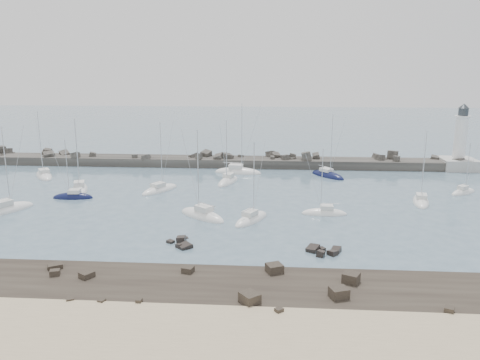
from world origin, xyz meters
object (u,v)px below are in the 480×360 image
at_px(sailboat_7, 251,220).
at_px(sailboat_2, 73,197).
at_px(sailboat_13, 80,190).
at_px(sailboat_12, 463,193).
at_px(sailboat_1, 44,176).
at_px(sailboat_5, 202,216).
at_px(sailboat_6, 228,182).
at_px(sailboat_0, 6,211).
at_px(sailboat_8, 328,176).
at_px(sailboat_10, 421,202).
at_px(sailboat_4, 238,172).
at_px(lighthouse, 459,155).
at_px(sailboat_3, 160,190).
at_px(sailboat_9, 324,214).

bearing_deg(sailboat_7, sailboat_2, 162.24).
relative_size(sailboat_2, sailboat_13, 0.79).
bearing_deg(sailboat_12, sailboat_1, 174.78).
height_order(sailboat_5, sailboat_6, sailboat_5).
xyz_separation_m(sailboat_5, sailboat_7, (7.16, -1.13, -0.01)).
distance_m(sailboat_0, sailboat_8, 57.60).
bearing_deg(sailboat_2, sailboat_5, -20.35).
xyz_separation_m(sailboat_7, sailboat_10, (26.69, 11.04, -0.01)).
bearing_deg(sailboat_12, sailboat_4, 161.70).
relative_size(sailboat_0, sailboat_10, 1.11).
xyz_separation_m(lighthouse, sailboat_3, (-59.01, -22.44, -2.96)).
xyz_separation_m(lighthouse, sailboat_2, (-72.26, -28.10, -2.95)).
bearing_deg(sailboat_13, sailboat_8, 17.57).
height_order(sailboat_2, sailboat_10, sailboat_10).
height_order(sailboat_6, sailboat_10, sailboat_6).
bearing_deg(sailboat_7, sailboat_0, 177.36).
xyz_separation_m(sailboat_7, sailboat_12, (35.67, 17.31, -0.00)).
distance_m(sailboat_2, sailboat_12, 66.20).
distance_m(sailboat_9, sailboat_12, 28.54).
distance_m(sailboat_6, sailboat_8, 20.41).
relative_size(sailboat_1, sailboat_12, 1.46).
bearing_deg(sailboat_4, sailboat_3, -129.72).
bearing_deg(lighthouse, sailboat_10, -120.14).
bearing_deg(sailboat_7, sailboat_12, 25.88).
bearing_deg(sailboat_13, lighthouse, 17.50).
xyz_separation_m(sailboat_0, sailboat_5, (29.79, -0.57, 0.00)).
bearing_deg(lighthouse, sailboat_6, -161.97).
xyz_separation_m(sailboat_12, sailboat_13, (-66.68, -2.65, 0.01)).
height_order(lighthouse, sailboat_6, lighthouse).
height_order(sailboat_4, sailboat_13, sailboat_4).
xyz_separation_m(sailboat_5, sailboat_6, (1.70, 21.09, -0.00)).
xyz_separation_m(sailboat_6, sailboat_7, (5.46, -22.22, -0.01)).
height_order(lighthouse, sailboat_7, lighthouse).
bearing_deg(sailboat_2, sailboat_1, 129.60).
bearing_deg(sailboat_4, sailboat_0, -138.69).
bearing_deg(sailboat_6, sailboat_7, -76.19).
bearing_deg(sailboat_12, sailboat_8, 152.12).
relative_size(sailboat_7, sailboat_9, 1.13).
bearing_deg(sailboat_13, sailboat_10, -3.59).
xyz_separation_m(sailboat_3, sailboat_13, (-14.18, -0.64, 0.02)).
distance_m(sailboat_0, sailboat_4, 43.61).
relative_size(sailboat_8, sailboat_9, 1.25).
bearing_deg(sailboat_6, sailboat_8, 18.97).
height_order(lighthouse, sailboat_0, lighthouse).
bearing_deg(sailboat_9, sailboat_0, -177.61).
height_order(lighthouse, sailboat_5, lighthouse).
bearing_deg(sailboat_4, sailboat_8, -5.18).
height_order(sailboat_1, sailboat_9, sailboat_1).
bearing_deg(sailboat_3, sailboat_9, -22.95).
distance_m(sailboat_9, sailboat_13, 43.02).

